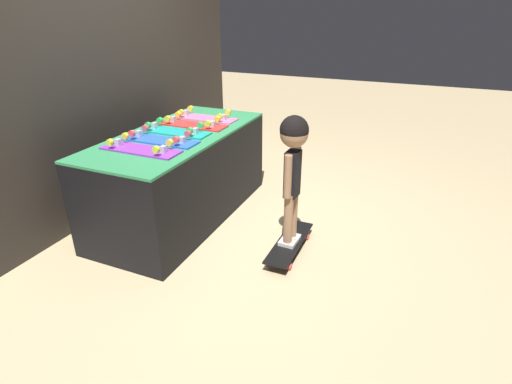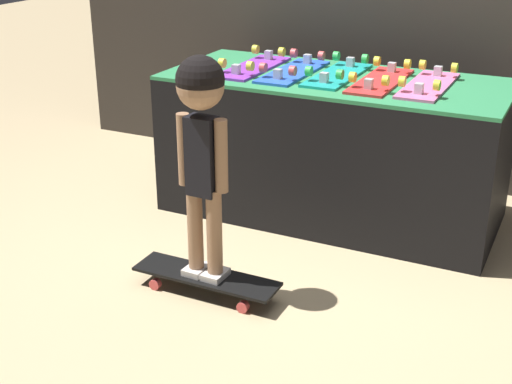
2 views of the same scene
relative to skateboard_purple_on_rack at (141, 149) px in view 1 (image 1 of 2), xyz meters
name	(u,v)px [view 1 (image 1 of 2)]	position (x,y,z in m)	size (l,w,h in m)	color
ground_plane	(240,227)	(0.50, -0.58, -0.81)	(16.00, 16.00, 0.00)	tan
back_wall	(98,63)	(0.50, 0.76, 0.52)	(4.38, 0.10, 2.66)	#332D28
display_rack	(181,176)	(0.50, 0.00, -0.42)	(1.85, 0.82, 0.80)	black
skateboard_purple_on_rack	(141,149)	(0.00, 0.00, 0.00)	(0.20, 0.63, 0.09)	purple
skateboard_blue_on_rack	(160,139)	(0.25, 0.00, 0.00)	(0.20, 0.63, 0.09)	blue
skateboard_teal_on_rack	(175,131)	(0.50, 0.03, 0.00)	(0.20, 0.63, 0.09)	teal
skateboard_red_on_rack	(193,124)	(0.75, 0.00, 0.00)	(0.20, 0.63, 0.09)	red
skateboard_pink_on_rack	(205,117)	(1.00, 0.02, 0.00)	(0.20, 0.63, 0.09)	pink
skateboard_on_floor	(289,243)	(0.30, -1.11, -0.74)	(0.70, 0.19, 0.09)	black
child	(293,157)	(0.30, -1.11, -0.01)	(0.24, 0.21, 1.02)	silver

